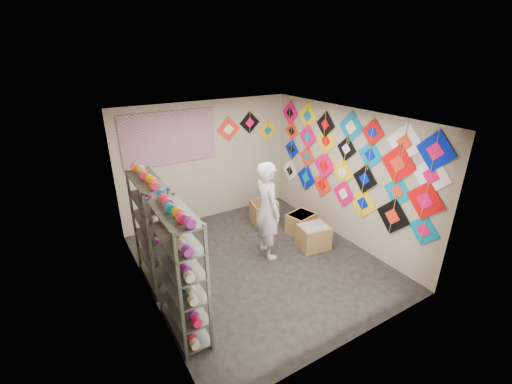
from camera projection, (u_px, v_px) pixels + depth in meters
ground at (260, 262)px, 6.45m from camera, size 4.50×4.50×0.00m
room_walls at (260, 180)px, 5.80m from camera, size 4.50×4.50×4.50m
shelf_rack_front at (180, 274)px, 4.56m from camera, size 0.40×1.10×1.90m
shelf_rack_back at (153, 232)px, 5.58m from camera, size 0.40×1.10×1.90m
string_spools at (165, 245)px, 5.03m from camera, size 0.12×2.36×0.12m
kite_wall_display at (350, 163)px, 6.65m from camera, size 0.06×4.28×2.04m
back_wall_kites at (248, 128)px, 7.92m from camera, size 1.60×0.02×0.77m
poster at (170, 138)px, 7.04m from camera, size 2.00×0.01×1.10m
shopkeeper at (267, 210)px, 6.33m from camera, size 0.76×0.56×1.89m
carton_a at (313, 237)px, 6.83m from camera, size 0.64×0.56×0.48m
carton_b at (301, 223)px, 7.37m from camera, size 0.64×0.57×0.45m
carton_c at (264, 213)px, 7.79m from camera, size 0.65×0.69×0.50m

